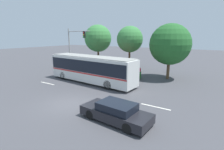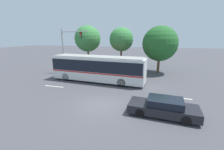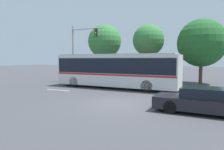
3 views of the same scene
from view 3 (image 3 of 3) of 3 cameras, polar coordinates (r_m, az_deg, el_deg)
name	(u,v)px [view 3 (image 3 of 3)]	position (r m, az deg, el deg)	size (l,w,h in m)	color
ground_plane	(117,104)	(12.78, 1.51, -7.88)	(140.00, 140.00, 0.00)	#444449
city_bus	(115,69)	(19.35, 0.96, 1.73)	(11.82, 3.22, 3.19)	silver
sedan_foreground	(205,101)	(11.44, 24.11, -6.56)	(4.93, 2.18, 1.29)	black
traffic_light_pole	(80,46)	(24.77, -8.89, 7.88)	(4.18, 0.24, 6.59)	gray
flowering_hedge	(140,77)	(23.22, 7.60, -0.64)	(6.46, 1.36, 1.41)	#286028
street_tree_left	(105,41)	(28.35, -2.03, 9.23)	(4.47, 4.47, 7.36)	brown
street_tree_centre	(148,40)	(26.20, 9.98, 9.38)	(3.85, 3.85, 6.96)	brown
street_tree_right	(202,43)	(24.81, 23.42, 8.08)	(5.20, 5.20, 7.07)	brown
lane_stripe_near	(58,90)	(18.77, -14.59, -4.05)	(2.40, 0.16, 0.01)	silver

